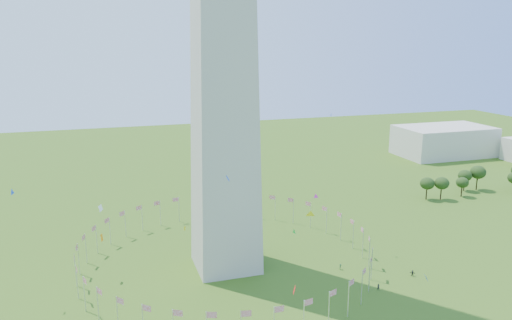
{
  "coord_description": "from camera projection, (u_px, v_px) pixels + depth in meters",
  "views": [
    {
      "loc": [
        -31.49,
        -76.73,
        62.05
      ],
      "look_at": [
        4.08,
        35.0,
        33.96
      ],
      "focal_mm": 35.0,
      "sensor_mm": 36.0,
      "label": 1
    }
  ],
  "objects": [
    {
      "name": "flag_ring",
      "position": [
        226.0,
        251.0,
        140.14
      ],
      "size": [
        80.24,
        80.24,
        9.0
      ],
      "color": "silver",
      "rests_on": "ground"
    },
    {
      "name": "gov_building_east_a",
      "position": [
        444.0,
        141.0,
        276.24
      ],
      "size": [
        50.0,
        30.0,
        16.0
      ],
      "primitive_type": "cube",
      "color": "beige",
      "rests_on": "ground"
    },
    {
      "name": "kites_aloft",
      "position": [
        279.0,
        228.0,
        114.81
      ],
      "size": [
        113.33,
        68.2,
        34.51
      ],
      "color": "yellow",
      "rests_on": "ground"
    },
    {
      "name": "tree_line_east",
      "position": [
        477.0,
        182.0,
        207.53
      ],
      "size": [
        53.38,
        15.24,
        10.56
      ],
      "color": "#2B4918",
      "rests_on": "ground"
    }
  ]
}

